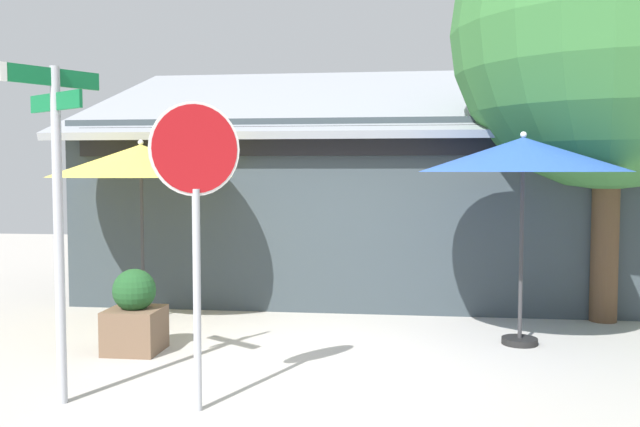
{
  "coord_description": "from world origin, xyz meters",
  "views": [
    {
      "loc": [
        1.2,
        -7.57,
        2.16
      ],
      "look_at": [
        0.14,
        1.2,
        1.6
      ],
      "focal_mm": 37.45,
      "sensor_mm": 36.0,
      "label": 1
    }
  ],
  "objects_px": {
    "street_sign_post": "(57,199)",
    "stop_sign": "(196,194)",
    "patio_umbrella_mustard_left": "(141,162)",
    "patio_umbrella_royal_blue_center": "(523,156)",
    "sidewalk_planter": "(135,315)",
    "shade_tree": "(638,39)"
  },
  "relations": [
    {
      "from": "street_sign_post",
      "to": "stop_sign",
      "type": "relative_size",
      "value": 1.12
    },
    {
      "from": "patio_umbrella_mustard_left",
      "to": "patio_umbrella_royal_blue_center",
      "type": "relative_size",
      "value": 0.99
    },
    {
      "from": "patio_umbrella_royal_blue_center",
      "to": "sidewalk_planter",
      "type": "height_order",
      "value": "patio_umbrella_royal_blue_center"
    },
    {
      "from": "stop_sign",
      "to": "patio_umbrella_royal_blue_center",
      "type": "relative_size",
      "value": 1.05
    },
    {
      "from": "shade_tree",
      "to": "sidewalk_planter",
      "type": "distance_m",
      "value": 7.63
    },
    {
      "from": "street_sign_post",
      "to": "patio_umbrella_mustard_left",
      "type": "xyz_separation_m",
      "value": [
        -0.57,
        3.41,
        0.39
      ]
    },
    {
      "from": "patio_umbrella_mustard_left",
      "to": "patio_umbrella_royal_blue_center",
      "type": "xyz_separation_m",
      "value": [
        5.18,
        -0.72,
        0.05
      ]
    },
    {
      "from": "stop_sign",
      "to": "shade_tree",
      "type": "xyz_separation_m",
      "value": [
        5.03,
        4.06,
        2.03
      ]
    },
    {
      "from": "street_sign_post",
      "to": "sidewalk_planter",
      "type": "distance_m",
      "value": 2.29
    },
    {
      "from": "patio_umbrella_royal_blue_center",
      "to": "shade_tree",
      "type": "distance_m",
      "value": 2.73
    },
    {
      "from": "patio_umbrella_mustard_left",
      "to": "shade_tree",
      "type": "relative_size",
      "value": 0.41
    },
    {
      "from": "street_sign_post",
      "to": "patio_umbrella_royal_blue_center",
      "type": "bearing_deg",
      "value": 30.3
    },
    {
      "from": "sidewalk_planter",
      "to": "patio_umbrella_mustard_left",
      "type": "bearing_deg",
      "value": 108.5
    },
    {
      "from": "patio_umbrella_mustard_left",
      "to": "patio_umbrella_royal_blue_center",
      "type": "height_order",
      "value": "patio_umbrella_royal_blue_center"
    },
    {
      "from": "street_sign_post",
      "to": "stop_sign",
      "type": "xyz_separation_m",
      "value": [
        1.32,
        -0.04,
        0.06
      ]
    },
    {
      "from": "stop_sign",
      "to": "shade_tree",
      "type": "height_order",
      "value": "shade_tree"
    },
    {
      "from": "patio_umbrella_royal_blue_center",
      "to": "sidewalk_planter",
      "type": "bearing_deg",
      "value": -168.8
    },
    {
      "from": "patio_umbrella_mustard_left",
      "to": "shade_tree",
      "type": "xyz_separation_m",
      "value": [
        6.92,
        0.61,
        1.69
      ]
    },
    {
      "from": "sidewalk_planter",
      "to": "shade_tree",
      "type": "bearing_deg",
      "value": 19.37
    },
    {
      "from": "stop_sign",
      "to": "sidewalk_planter",
      "type": "distance_m",
      "value": 2.71
    },
    {
      "from": "patio_umbrella_royal_blue_center",
      "to": "shade_tree",
      "type": "relative_size",
      "value": 0.42
    },
    {
      "from": "patio_umbrella_royal_blue_center",
      "to": "sidewalk_planter",
      "type": "xyz_separation_m",
      "value": [
        -4.63,
        -0.92,
        -1.9
      ]
    }
  ]
}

